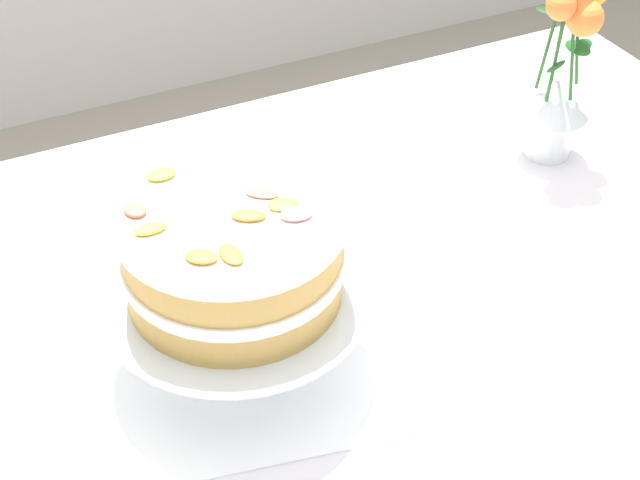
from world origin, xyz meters
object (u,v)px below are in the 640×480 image
(layer_cake, at_px, (233,253))
(dining_table, at_px, (378,361))
(cake_stand, at_px, (237,305))
(flower_vase, at_px, (561,65))

(layer_cake, bearing_deg, dining_table, 2.15)
(cake_stand, distance_m, flower_vase, 0.61)
(flower_vase, bearing_deg, dining_table, -153.64)
(cake_stand, relative_size, flower_vase, 0.84)
(dining_table, xyz_separation_m, layer_cake, (-0.19, -0.01, 0.25))
(layer_cake, distance_m, flower_vase, 0.61)
(layer_cake, xyz_separation_m, flower_vase, (0.57, 0.20, -0.01))
(flower_vase, bearing_deg, cake_stand, -160.88)
(layer_cake, relative_size, flower_vase, 0.69)
(dining_table, height_order, layer_cake, layer_cake)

